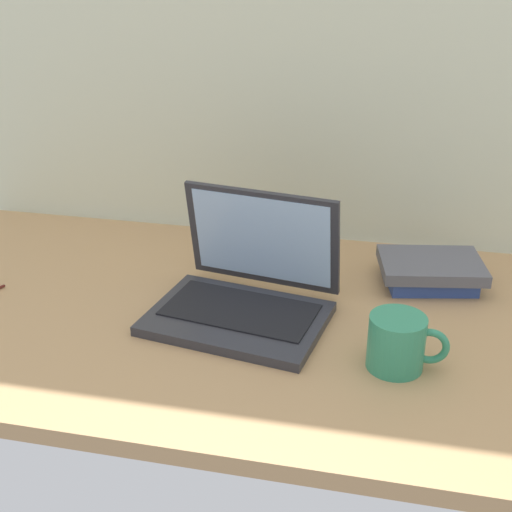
{
  "coord_description": "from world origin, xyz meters",
  "views": [
    {
      "loc": [
        0.21,
        -1.07,
        0.66
      ],
      "look_at": [
        -0.03,
        0.0,
        0.15
      ],
      "focal_mm": 47.9,
      "sensor_mm": 36.0,
      "label": 1
    }
  ],
  "objects": [
    {
      "name": "book_stack",
      "position": [
        0.29,
        0.19,
        0.06
      ],
      "size": [
        0.22,
        0.18,
        0.05
      ],
      "color": "#334C99",
      "rests_on": "desk"
    },
    {
      "name": "coffee_mug",
      "position": [
        0.23,
        -0.12,
        0.08
      ],
      "size": [
        0.13,
        0.09,
        0.09
      ],
      "color": "#338C66",
      "rests_on": "desk"
    },
    {
      "name": "desk",
      "position": [
        0.0,
        0.0,
        0.01
      ],
      "size": [
        1.6,
        0.76,
        0.03
      ],
      "color": "tan",
      "rests_on": "ground"
    },
    {
      "name": "laptop",
      "position": [
        -0.05,
        0.01,
        0.08
      ],
      "size": [
        0.34,
        0.3,
        0.22
      ],
      "color": "#2D2D33",
      "rests_on": "desk"
    }
  ]
}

